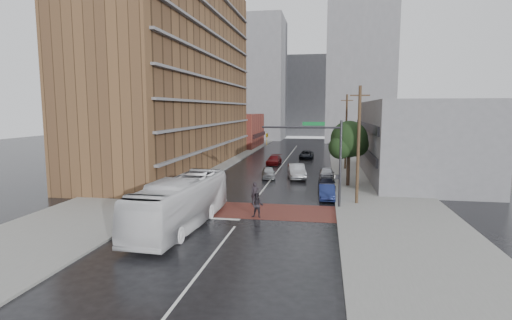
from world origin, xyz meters
The scene contains 24 objects.
ground centered at (0.00, 0.00, 0.00)m, with size 160.00×160.00×0.00m, color black.
crosswalk centered at (0.00, 0.50, 0.01)m, with size 14.00×5.00×0.02m, color maroon.
sidewalk_west centered at (-11.50, 25.00, 0.07)m, with size 9.00×90.00×0.15m, color gray.
sidewalk_east centered at (11.50, 25.00, 0.07)m, with size 9.00×90.00×0.15m, color gray.
apartment_block centered at (-14.00, 24.00, 14.00)m, with size 10.00×44.00×28.00m, color brown.
storefront_west centered at (-12.00, 54.00, 3.50)m, with size 8.00×16.00×7.00m, color brown.
building_east centered at (16.50, 20.00, 4.50)m, with size 11.00×26.00×9.00m, color slate.
distant_tower_west centered at (-14.00, 78.00, 16.00)m, with size 18.00×16.00×32.00m, color slate.
distant_tower_east centered at (14.00, 72.00, 18.00)m, with size 16.00×14.00×36.00m, color slate.
distant_tower_center centered at (0.00, 95.00, 12.00)m, with size 12.00×10.00×24.00m, color slate.
street_tree centered at (8.52, 12.03, 4.73)m, with size 4.20×4.10×6.90m.
signal_mast centered at (5.85, 2.50, 4.73)m, with size 6.50×0.30×7.20m.
utility_pole_near centered at (8.80, 4.00, 5.14)m, with size 1.60×0.26×10.00m.
utility_pole_far centered at (8.80, 24.00, 5.14)m, with size 1.60×0.26×10.00m.
transit_bus centered at (-3.61, -4.73, 1.71)m, with size 2.87×12.26×3.42m, color silver.
pedestrian_a centered at (0.19, 3.00, 0.91)m, with size 0.66×0.44×1.82m, color black.
pedestrian_b centered at (1.16, -1.50, 0.95)m, with size 0.92×0.72×1.89m, color black.
car_travel_a centered at (-0.42, 15.68, 0.67)m, with size 1.58×3.92×1.34m, color #9C9FA3.
car_travel_b centered at (2.84, 16.03, 0.85)m, with size 1.81×5.18×1.71m, color #AAACB2.
car_travel_c centered at (-1.23, 27.40, 0.66)m, with size 1.84×4.53×1.32m, color maroon.
suv_travel centered at (3.13, 35.12, 0.65)m, with size 2.17×4.71×1.31m, color black.
car_parked_near centered at (6.30, 5.71, 0.65)m, with size 1.38×3.97×1.31m, color #161F4D.
car_parked_mid centered at (6.30, 10.00, 0.61)m, with size 1.72×4.23×1.23m, color black.
car_parked_far centered at (6.30, 16.00, 0.74)m, with size 1.74×4.32×1.47m, color #B0B1B8.
Camera 1 is at (6.00, -30.17, 8.09)m, focal length 28.00 mm.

